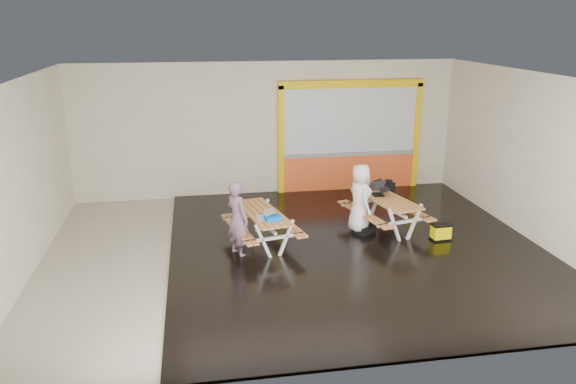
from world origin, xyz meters
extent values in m
cube|color=#B7AD9B|center=(0.00, 0.00, -0.01)|extent=(10.00, 8.00, 0.01)
cube|color=white|center=(0.00, 0.00, 3.50)|extent=(10.00, 8.00, 0.01)
cube|color=beige|center=(0.00, 4.00, 1.75)|extent=(10.00, 0.01, 3.50)
cube|color=beige|center=(0.00, -4.00, 1.75)|extent=(10.00, 0.01, 3.50)
cube|color=beige|center=(-5.00, 0.00, 1.75)|extent=(0.01, 8.00, 3.50)
cube|color=beige|center=(5.00, 0.00, 1.75)|extent=(0.01, 8.00, 3.50)
cube|color=black|center=(1.25, 0.00, 0.03)|extent=(7.50, 7.98, 0.05)
cube|color=#F85B27|center=(2.20, 3.93, 0.50)|extent=(3.60, 0.12, 1.00)
cube|color=gray|center=(2.20, 3.93, 1.03)|extent=(3.60, 0.14, 0.10)
cube|color=silver|center=(2.20, 3.94, 1.94)|extent=(3.60, 0.08, 1.72)
cube|color=yellow|center=(0.33, 3.92, 1.45)|extent=(0.14, 0.16, 2.90)
cube|color=yellow|center=(4.07, 3.92, 1.45)|extent=(0.14, 0.16, 2.90)
cube|color=yellow|center=(2.20, 3.92, 2.90)|extent=(3.88, 0.16, 0.20)
cube|color=#B27238|center=(-0.87, 0.39, 0.73)|extent=(0.51, 1.83, 0.04)
cube|color=#B27238|center=(-0.74, 0.42, 0.73)|extent=(0.51, 1.83, 0.04)
cube|color=#B27238|center=(-0.61, 0.45, 0.73)|extent=(0.51, 1.83, 0.04)
cube|color=#B27238|center=(-0.48, 0.48, 0.73)|extent=(0.51, 1.83, 0.04)
cube|color=#B27238|center=(-0.36, 0.51, 0.73)|extent=(0.51, 1.83, 0.04)
cube|color=white|center=(-0.69, -0.29, 0.40)|extent=(0.35, 0.13, 0.74)
cube|color=white|center=(-0.22, -0.18, 0.40)|extent=(0.35, 0.13, 0.74)
cube|color=white|center=(-0.46, -0.24, 0.44)|extent=(1.25, 0.33, 0.06)
cube|color=white|center=(-0.46, -0.24, 0.68)|extent=(0.62, 0.19, 0.06)
cube|color=white|center=(-1.00, 1.08, 0.40)|extent=(0.35, 0.13, 0.74)
cube|color=white|center=(-0.53, 1.19, 0.40)|extent=(0.35, 0.13, 0.74)
cube|color=white|center=(-0.76, 1.14, 0.44)|extent=(1.25, 0.33, 0.06)
cube|color=white|center=(-0.76, 1.14, 0.68)|extent=(0.62, 0.19, 0.06)
cube|color=white|center=(-0.61, 0.45, 0.54)|extent=(0.38, 1.49, 0.06)
cube|color=#B27238|center=(-1.17, 0.33, 0.45)|extent=(0.51, 1.83, 0.04)
cube|color=#B27238|center=(-1.05, 0.35, 0.45)|extent=(0.51, 1.83, 0.04)
cube|color=#B27238|center=(-0.18, 0.55, 0.45)|extent=(0.51, 1.83, 0.04)
cube|color=#B27238|center=(-0.05, 0.57, 0.45)|extent=(0.51, 1.83, 0.04)
cube|color=#B27238|center=(1.90, 0.79, 0.76)|extent=(0.60, 1.92, 0.04)
cube|color=#B27238|center=(2.03, 0.82, 0.76)|extent=(0.60, 1.92, 0.04)
cube|color=#B27238|center=(2.17, 0.86, 0.76)|extent=(0.60, 1.92, 0.04)
cube|color=#B27238|center=(2.30, 0.89, 0.76)|extent=(0.60, 1.92, 0.04)
cube|color=#B27238|center=(2.44, 0.92, 0.76)|extent=(0.60, 1.92, 0.04)
cube|color=white|center=(2.11, 0.08, 0.41)|extent=(0.36, 0.15, 0.78)
cube|color=white|center=(2.60, 0.20, 0.41)|extent=(0.36, 0.15, 0.78)
cube|color=white|center=(2.35, 0.14, 0.46)|extent=(1.31, 0.38, 0.06)
cube|color=white|center=(2.35, 0.14, 0.71)|extent=(0.65, 0.22, 0.06)
cube|color=white|center=(1.74, 1.51, 0.41)|extent=(0.36, 0.15, 0.78)
cube|color=white|center=(2.23, 1.63, 0.41)|extent=(0.36, 0.15, 0.78)
cube|color=white|center=(1.99, 1.57, 0.46)|extent=(1.31, 0.38, 0.06)
cube|color=white|center=(1.99, 1.57, 0.71)|extent=(0.65, 0.22, 0.06)
cube|color=white|center=(2.17, 0.86, 0.57)|extent=(0.45, 1.56, 0.06)
cube|color=#B27238|center=(1.59, 0.71, 0.47)|extent=(0.59, 1.91, 0.04)
cube|color=#B27238|center=(1.71, 0.74, 0.47)|extent=(0.59, 1.91, 0.04)
cube|color=#B27238|center=(2.62, 0.97, 0.47)|extent=(0.59, 1.91, 0.04)
cube|color=#B27238|center=(2.75, 1.00, 0.47)|extent=(0.59, 1.91, 0.04)
imported|color=#7A546E|center=(-1.15, 0.03, 0.78)|extent=(0.61, 0.67, 1.54)
imported|color=white|center=(1.56, 0.78, 0.82)|extent=(0.55, 0.78, 1.50)
cube|color=silver|center=(-0.66, 0.09, 0.75)|extent=(0.24, 0.33, 0.02)
cube|color=silver|center=(-0.52, 0.09, 0.86)|extent=(0.22, 0.33, 0.06)
cube|color=silver|center=(-0.53, 0.09, 0.86)|extent=(0.19, 0.29, 0.05)
cube|color=black|center=(2.05, 1.03, 0.79)|extent=(0.25, 0.34, 0.02)
cube|color=black|center=(2.20, 1.02, 0.90)|extent=(0.23, 0.34, 0.06)
cube|color=silver|center=(2.19, 1.02, 0.90)|extent=(0.20, 0.30, 0.05)
cube|color=blue|center=(-0.47, -0.06, 0.79)|extent=(0.34, 0.28, 0.09)
cube|color=black|center=(2.19, 1.50, 0.86)|extent=(0.42, 0.34, 0.17)
cylinder|color=black|center=(2.19, 1.50, 0.98)|extent=(0.26, 0.15, 0.02)
cube|color=black|center=(2.48, 1.56, 0.68)|extent=(0.33, 0.30, 0.40)
cylinder|color=black|center=(2.48, 1.56, 0.90)|extent=(0.25, 0.25, 0.10)
cube|color=black|center=(1.66, 0.69, 0.13)|extent=(0.54, 0.52, 0.16)
cube|color=black|center=(3.13, 0.02, 0.07)|extent=(0.42, 0.29, 0.04)
cube|color=#E2C900|center=(3.13, 0.02, 0.22)|extent=(0.40, 0.27, 0.30)
cube|color=black|center=(3.13, 0.02, 0.38)|extent=(0.42, 0.29, 0.03)
camera|label=1|loc=(-1.90, -10.14, 4.53)|focal=34.46mm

